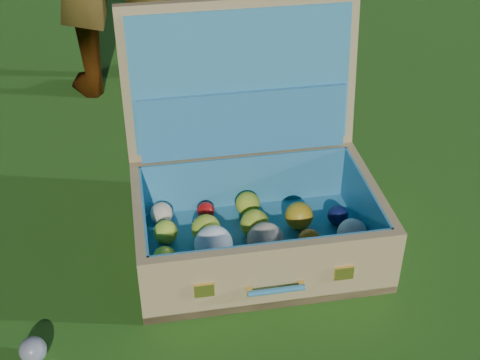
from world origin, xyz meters
The scene contains 3 objects.
ground centered at (0.00, 0.00, 0.00)m, with size 60.00×60.00×0.00m, color #215114.
stray_ball centered at (-0.46, -0.19, 0.03)m, with size 0.06×0.06×0.06m, color teal.
suitcase centered at (0.19, -0.08, 0.17)m, with size 0.78×0.72×0.61m.
Camera 1 is at (-0.62, -1.28, 1.19)m, focal length 50.00 mm.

